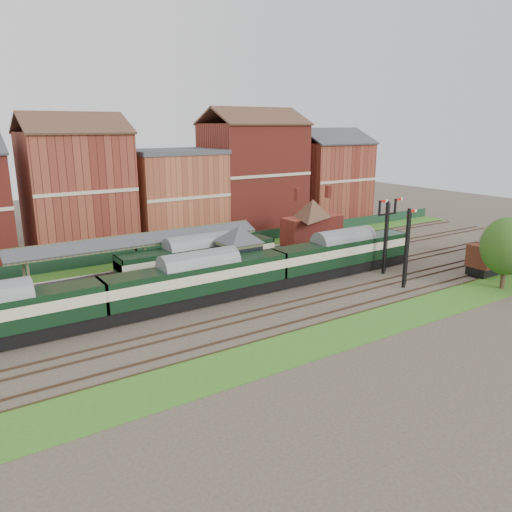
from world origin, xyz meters
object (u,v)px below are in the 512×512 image
semaphore_bracket (386,232)px  goods_van_a (492,255)px  dmu_train (200,279)px  platform_railcar (199,259)px  signal_box (239,253)px

semaphore_bracket → goods_van_a: bearing=-33.7°
dmu_train → goods_van_a: size_ratio=8.84×
dmu_train → platform_railcar: size_ratio=3.04×
signal_box → semaphore_bracket: semaphore_bracket is taller
signal_box → dmu_train: (-6.22, -3.25, -0.83)m
dmu_train → goods_van_a: 32.29m
signal_box → platform_railcar: bearing=131.7°
semaphore_bracket → dmu_train: size_ratio=0.16×
platform_railcar → signal_box: bearing=-48.3°
platform_railcar → semaphore_bracket: bearing=-26.7°
dmu_train → signal_box: bearing=27.6°
dmu_train → platform_railcar: bearing=62.9°
semaphore_bracket → signal_box: bearing=159.1°
semaphore_bracket → goods_van_a: (9.75, -6.50, -2.58)m
semaphore_bracket → dmu_train: bearing=173.3°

